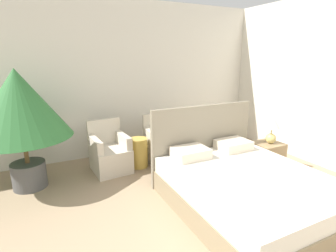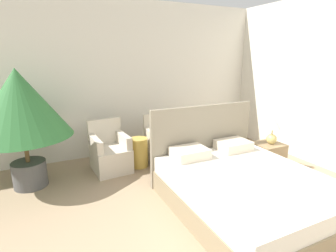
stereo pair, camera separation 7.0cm
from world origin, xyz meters
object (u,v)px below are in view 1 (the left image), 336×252
(armchair_near_window_left, at_px, (110,155))
(armchair_near_window_right, at_px, (162,146))
(table_lamp, at_px, (272,127))
(bed, at_px, (244,187))
(side_table, at_px, (139,153))
(potted_palm, at_px, (19,107))
(nightstand, at_px, (267,156))

(armchair_near_window_left, relative_size, armchair_near_window_right, 1.00)
(armchair_near_window_left, relative_size, table_lamp, 1.82)
(bed, relative_size, side_table, 4.04)
(bed, xyz_separation_m, potted_palm, (-2.47, 1.81, 0.93))
(armchair_near_window_left, bearing_deg, armchair_near_window_right, -3.96)
(armchair_near_window_left, bearing_deg, side_table, -12.13)
(armchair_near_window_right, xyz_separation_m, nightstand, (1.42, -1.15, -0.04))
(bed, height_order, table_lamp, bed)
(bed, height_order, nightstand, bed)
(armchair_near_window_right, distance_m, table_lamp, 1.92)
(bed, bearing_deg, table_lamp, 30.25)
(bed, xyz_separation_m, side_table, (-0.76, 1.79, -0.02))
(table_lamp, bearing_deg, nightstand, 119.82)
(potted_palm, distance_m, side_table, 1.96)
(nightstand, bearing_deg, armchair_near_window_right, 141.06)
(potted_palm, height_order, table_lamp, potted_palm)
(armchair_near_window_right, distance_m, side_table, 0.49)
(armchair_near_window_right, height_order, table_lamp, table_lamp)
(potted_palm, xyz_separation_m, table_lamp, (3.64, -1.12, -0.45))
(table_lamp, distance_m, side_table, 2.28)
(potted_palm, distance_m, table_lamp, 3.83)
(nightstand, xyz_separation_m, side_table, (-1.91, 1.08, 0.02))
(armchair_near_window_right, bearing_deg, potted_palm, -173.41)
(armchair_near_window_right, xyz_separation_m, side_table, (-0.49, -0.07, -0.02))
(armchair_near_window_left, height_order, nightstand, armchair_near_window_left)
(potted_palm, relative_size, side_table, 3.37)
(bed, bearing_deg, nightstand, 31.71)
(potted_palm, height_order, side_table, potted_palm)
(nightstand, bearing_deg, side_table, 150.54)
(potted_palm, bearing_deg, table_lamp, -17.18)
(side_table, bearing_deg, armchair_near_window_left, 171.83)
(armchair_near_window_right, height_order, side_table, armchair_near_window_right)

